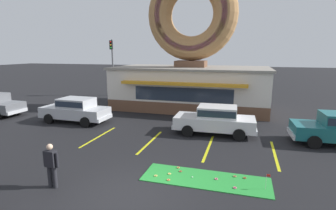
% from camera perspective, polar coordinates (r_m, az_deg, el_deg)
% --- Properties ---
extents(ground_plane, '(160.00, 160.00, 0.00)m').
position_cam_1_polar(ground_plane, '(9.08, -8.63, -18.78)').
color(ground_plane, black).
extents(donut_shop_building, '(12.30, 6.75, 10.96)m').
position_cam_1_polar(donut_shop_building, '(21.45, 5.02, 9.27)').
color(donut_shop_building, brown).
rests_on(donut_shop_building, ground).
extents(putting_mat, '(4.59, 1.49, 0.03)m').
position_cam_1_polar(putting_mat, '(9.98, 8.15, -15.70)').
color(putting_mat, green).
rests_on(putting_mat, ground).
extents(mini_donut_near_left, '(0.13, 0.13, 0.04)m').
position_cam_1_polar(mini_donut_near_left, '(9.77, 0.08, -15.98)').
color(mini_donut_near_left, '#D17F47').
rests_on(mini_donut_near_left, putting_mat).
extents(mini_donut_near_right, '(0.13, 0.13, 0.04)m').
position_cam_1_polar(mini_donut_near_right, '(10.00, 10.46, -15.53)').
color(mini_donut_near_right, '#D8667F').
rests_on(mini_donut_near_right, putting_mat).
extents(mini_donut_mid_left, '(0.13, 0.13, 0.04)m').
position_cam_1_polar(mini_donut_mid_left, '(10.32, 14.35, -14.80)').
color(mini_donut_mid_left, '#A5724C').
rests_on(mini_donut_mid_left, putting_mat).
extents(mini_donut_mid_centre, '(0.13, 0.13, 0.04)m').
position_cam_1_polar(mini_donut_mid_centre, '(9.56, 14.35, -17.04)').
color(mini_donut_mid_centre, '#D8667F').
rests_on(mini_donut_mid_centre, putting_mat).
extents(mini_donut_mid_right, '(0.13, 0.13, 0.04)m').
position_cam_1_polar(mini_donut_mid_right, '(10.70, 2.25, -13.45)').
color(mini_donut_mid_right, '#D17F47').
rests_on(mini_donut_mid_right, putting_mat).
extents(mini_donut_far_left, '(0.13, 0.13, 0.04)m').
position_cam_1_polar(mini_donut_far_left, '(10.41, 2.74, -14.20)').
color(mini_donut_far_left, brown).
rests_on(mini_donut_far_left, putting_mat).
extents(mini_donut_far_centre, '(0.13, 0.13, 0.04)m').
position_cam_1_polar(mini_donut_far_centre, '(10.20, 0.32, -14.73)').
color(mini_donut_far_centre, '#E5C666').
rests_on(mini_donut_far_centre, putting_mat).
extents(mini_donut_far_right, '(0.13, 0.13, 0.04)m').
position_cam_1_polar(mini_donut_far_right, '(10.30, 16.37, -14.97)').
color(mini_donut_far_right, brown).
rests_on(mini_donut_far_right, putting_mat).
extents(mini_donut_extra, '(0.13, 0.13, 0.04)m').
position_cam_1_polar(mini_donut_extra, '(10.07, -2.69, -15.11)').
color(mini_donut_extra, '#E5C666').
rests_on(mini_donut_extra, putting_mat).
extents(golf_ball, '(0.04, 0.04, 0.04)m').
position_cam_1_polar(golf_ball, '(10.00, 5.29, -15.35)').
color(golf_ball, white).
rests_on(golf_ball, putting_mat).
extents(putting_flag_pin, '(0.13, 0.01, 0.55)m').
position_cam_1_polar(putting_flag_pin, '(9.64, 20.84, -14.60)').
color(putting_flag_pin, silver).
rests_on(putting_flag_pin, putting_mat).
extents(car_white, '(4.61, 2.08, 1.60)m').
position_cam_1_polar(car_white, '(14.92, 10.27, -2.99)').
color(car_white, silver).
rests_on(car_white, ground).
extents(car_silver, '(4.59, 2.04, 1.60)m').
position_cam_1_polar(car_silver, '(18.23, -19.48, -0.84)').
color(car_silver, '#B2B5BA').
rests_on(car_silver, ground).
extents(pedestrian_hooded_kid, '(0.60, 0.24, 1.56)m').
position_cam_1_polar(pedestrian_hooded_kid, '(9.86, -24.08, -11.59)').
color(pedestrian_hooded_kid, '#232328').
rests_on(pedestrian_hooded_kid, ground).
extents(trash_bin, '(0.57, 0.57, 0.97)m').
position_cam_1_polar(trash_bin, '(21.37, -11.77, 0.30)').
color(trash_bin, '#51565B').
rests_on(trash_bin, ground).
extents(traffic_light_pole, '(0.28, 0.47, 5.80)m').
position_cam_1_polar(traffic_light_pole, '(28.19, -12.04, 9.53)').
color(traffic_light_pole, '#595B60').
rests_on(traffic_light_pole, ground).
extents(parking_stripe_far_left, '(0.12, 3.60, 0.01)m').
position_cam_1_polar(parking_stripe_far_left, '(14.92, -14.85, -6.68)').
color(parking_stripe_far_left, yellow).
rests_on(parking_stripe_far_left, ground).
extents(parking_stripe_left, '(0.12, 3.60, 0.01)m').
position_cam_1_polar(parking_stripe_left, '(13.66, -3.89, -8.01)').
color(parking_stripe_left, yellow).
rests_on(parking_stripe_left, ground).
extents(parking_stripe_mid_left, '(0.12, 3.60, 0.01)m').
position_cam_1_polar(parking_stripe_mid_left, '(12.98, 8.79, -9.18)').
color(parking_stripe_mid_left, yellow).
rests_on(parking_stripe_mid_left, ground).
extents(parking_stripe_centre, '(0.12, 3.60, 0.01)m').
position_cam_1_polar(parking_stripe_centre, '(12.98, 22.23, -9.94)').
color(parking_stripe_centre, yellow).
rests_on(parking_stripe_centre, ground).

